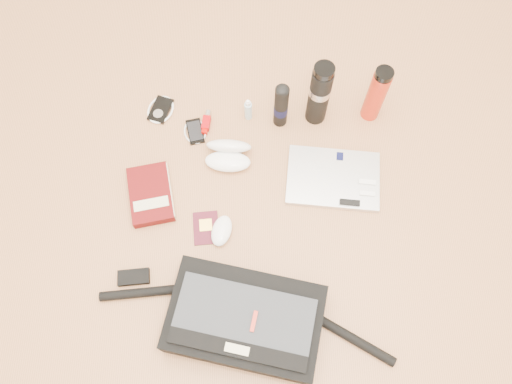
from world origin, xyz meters
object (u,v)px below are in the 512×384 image
(messenger_bag, at_px, (244,319))
(thermos_black, at_px, (319,94))
(thermos_red, at_px, (376,94))
(laptop, at_px, (333,178))
(book, at_px, (151,194))

(messenger_bag, bearing_deg, thermos_black, 83.50)
(thermos_black, xyz_separation_m, thermos_red, (0.20, 0.01, -0.02))
(messenger_bag, height_order, thermos_black, thermos_black)
(messenger_bag, distance_m, thermos_red, 0.88)
(laptop, xyz_separation_m, thermos_red, (0.15, 0.27, 0.11))
(laptop, distance_m, thermos_black, 0.30)
(messenger_bag, relative_size, book, 3.88)
(thermos_black, bearing_deg, thermos_red, 2.55)
(laptop, xyz_separation_m, book, (-0.63, -0.06, 0.01))
(book, bearing_deg, laptop, -5.96)
(laptop, bearing_deg, book, -168.54)
(laptop, bearing_deg, thermos_black, 106.91)
(messenger_bag, xyz_separation_m, thermos_red, (0.46, 0.75, 0.07))
(messenger_bag, xyz_separation_m, thermos_black, (0.26, 0.74, 0.09))
(messenger_bag, height_order, thermos_red, thermos_red)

